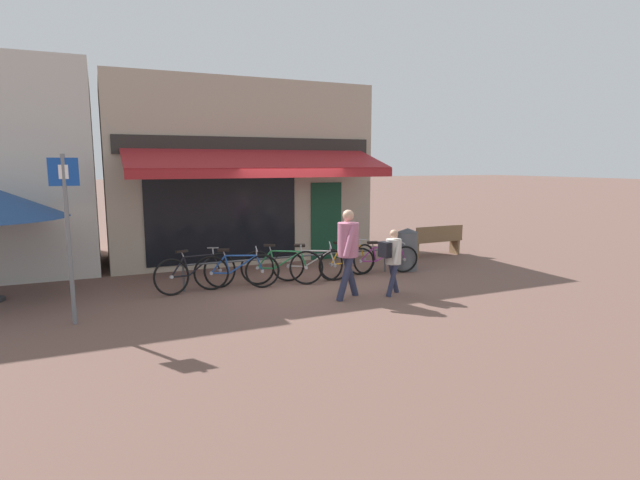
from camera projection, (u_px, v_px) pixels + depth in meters
ground_plane at (308, 284)px, 10.92m from camera, size 160.00×160.00×0.00m
shop_front at (237, 172)px, 13.95m from camera, size 6.88×4.68×4.73m
bike_rack_rail at (293, 259)px, 11.15m from camera, size 4.89×0.04×0.57m
bicycle_black at (196, 272)px, 10.25m from camera, size 1.78×0.70×0.90m
bicycle_blue at (237, 271)px, 10.41m from camera, size 1.75×0.61×0.87m
bicycle_green at (282, 266)px, 10.83m from camera, size 1.71×0.82×0.90m
bicycle_silver at (311, 265)px, 11.08m from camera, size 1.71×0.83×0.88m
bicycle_orange at (348, 261)px, 11.54m from camera, size 1.73×0.69×0.87m
bicycle_purple at (383, 259)px, 11.84m from camera, size 1.76×0.63×0.83m
pedestrian_adult at (348, 245)px, 9.62m from camera, size 0.61×0.70×1.76m
pedestrian_child at (392, 255)px, 9.90m from camera, size 0.53×0.55×1.33m
litter_bin at (407, 249)px, 12.26m from camera, size 0.50×0.50×1.05m
parking_sign at (67, 223)px, 7.93m from camera, size 0.44×0.07×2.76m
park_bench at (436, 240)px, 14.16m from camera, size 1.61×0.49×0.87m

